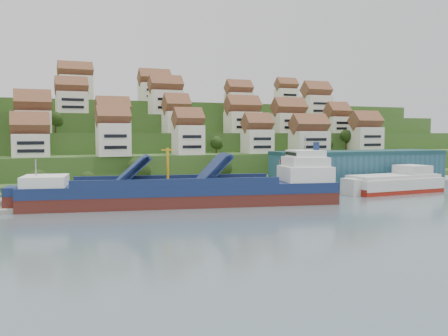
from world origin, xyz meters
name	(u,v)px	position (x,y,z in m)	size (l,w,h in m)	color
ground	(237,202)	(0.00, 0.00, 0.00)	(300.00, 300.00, 0.00)	slate
quay	(277,189)	(20.00, 15.00, 1.10)	(180.00, 14.00, 2.20)	gray
hillside	(143,149)	(0.00, 103.55, 10.66)	(260.00, 128.00, 31.00)	#2D4C1E
hillside_village	(167,116)	(-1.40, 59.23, 24.06)	(157.51, 64.77, 29.67)	white
hillside_trees	(165,139)	(-6.72, 43.95, 16.19)	(143.85, 62.45, 30.63)	#253D14
warehouse	(359,166)	(52.00, 17.00, 7.20)	(60.00, 15.00, 10.00)	#255265
flagpole	(280,171)	(18.11, 10.00, 6.88)	(1.28, 0.16, 8.00)	gray
cargo_ship	(193,192)	(-12.46, -0.64, 3.27)	(78.13, 27.01, 17.13)	#58211A
second_ship	(395,184)	(53.23, 1.38, 2.66)	(30.86, 12.69, 8.80)	maroon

